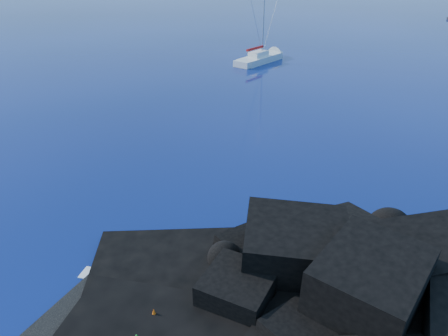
% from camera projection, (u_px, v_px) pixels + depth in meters
% --- Properties ---
extents(ground, '(400.00, 400.00, 0.00)m').
position_uv_depth(ground, '(52.00, 310.00, 19.95)').
color(ground, '#04103D').
rests_on(ground, ground).
extents(headland, '(24.00, 24.00, 3.60)m').
position_uv_depth(headland, '(349.00, 333.00, 18.74)').
color(headland, black).
rests_on(headland, ground).
extents(beach, '(9.08, 6.86, 0.70)m').
position_uv_depth(beach, '(145.00, 326.00, 19.07)').
color(beach, black).
rests_on(beach, ground).
extents(surf_foam, '(10.00, 8.00, 0.06)m').
position_uv_depth(surf_foam, '(194.00, 266.00, 22.76)').
color(surf_foam, white).
rests_on(surf_foam, ground).
extents(sailboat, '(6.96, 13.25, 13.72)m').
position_uv_depth(sailboat, '(260.00, 62.00, 66.32)').
color(sailboat, silver).
rests_on(sailboat, ground).
extents(marker_cone, '(0.43, 0.43, 0.54)m').
position_uv_depth(marker_cone, '(154.00, 314.00, 18.91)').
color(marker_cone, '#F45A0C').
rests_on(marker_cone, beach).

